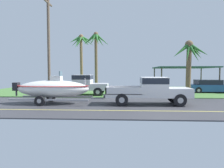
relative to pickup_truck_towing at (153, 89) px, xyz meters
name	(u,v)px	position (x,y,z in m)	size (l,w,h in m)	color
ground	(147,93)	(0.49, 7.75, -1.03)	(36.00, 22.00, 0.11)	#38383D
pickup_truck_towing	(153,89)	(0.00, 0.00, 0.00)	(5.76, 2.04, 1.82)	silver
boat_on_trailer	(53,89)	(-6.82, 0.00, 0.01)	(6.28, 2.32, 2.23)	gray
parked_pickup_background	(83,84)	(-5.78, 5.24, 0.04)	(5.68, 2.05, 1.92)	silver
parked_sedan_near	(209,86)	(7.02, 8.36, -0.35)	(4.34, 1.95, 1.38)	#234C89
carport_awning	(183,68)	(5.02, 10.92, 1.65)	(6.47, 5.75, 2.79)	#4C4238
palm_tree_near_left	(81,47)	(-7.42, 12.89, 4.43)	(3.20, 3.22, 7.05)	brown
palm_tree_mid	(189,55)	(3.86, 4.98, 2.64)	(3.24, 3.10, 5.00)	brown
palm_tree_far_left	(96,46)	(-5.26, 10.61, 4.18)	(3.23, 3.00, 6.91)	brown
utility_pole	(49,45)	(-8.42, 3.79, 3.47)	(0.24, 1.80, 8.68)	brown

